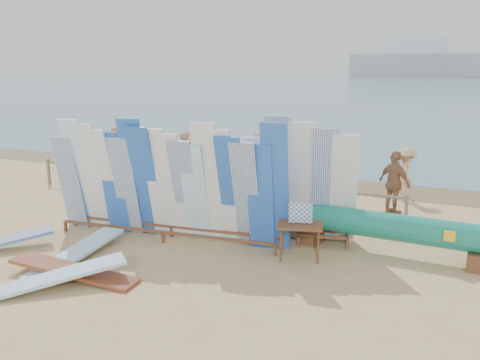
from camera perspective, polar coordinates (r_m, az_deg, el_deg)
The scene contains 28 objects.
ground at distance 13.05m, azimuth -11.03°, elevation -5.71°, with size 160.00×160.00×0.00m, color tan.
ocean at distance 138.27m, azimuth 21.86°, elevation 10.17°, with size 320.00×240.00×0.02m, color slate.
wet_sand_strip at distance 19.14m, azimuth 1.52°, elevation 0.45°, with size 40.00×2.60×0.01m, color brown.
distant_ship at distance 191.00m, azimuth 19.20°, elevation 12.44°, with size 45.00×8.00×14.00m.
fence at distance 15.32m, azimuth -4.64°, elevation -0.30°, with size 12.08×0.08×0.90m.
main_surfboard_rack at distance 12.00m, azimuth -8.32°, elevation -0.73°, with size 5.90×1.35×2.94m.
side_surfboard_rack at distance 11.69m, azimuth 6.79°, elevation -0.78°, with size 2.71×1.40×3.02m.
outrigger_canoe at distance 11.58m, azimuth 16.59°, elevation -5.24°, with size 6.69×0.90×0.95m.
vendor_table at distance 11.02m, azimuth 6.73°, elevation -6.74°, with size 1.09×0.90×1.26m.
flat_board_c at distance 10.68m, azimuth -18.13°, elevation -10.38°, with size 0.56×2.70×0.07m, color brown.
flat_board_b at distance 10.32m, azimuth -20.21°, elevation -11.35°, with size 0.56×2.70×0.07m, color #9AD1F6.
flat_board_a at distance 11.61m, azimuth -17.85°, elevation -8.46°, with size 0.56×2.70×0.07m, color #9AD1F6.
beach_chair_left at distance 15.98m, azimuth -1.31°, elevation -1.19°, with size 0.68×0.69×0.78m.
beach_chair_right at distance 15.81m, azimuth 3.37°, elevation -1.27°, with size 0.75×0.76×0.87m.
stroller at distance 15.72m, azimuth 0.54°, elevation -0.58°, with size 0.69×0.90×1.13m.
beachgoer_9 at distance 16.32m, azimuth 18.15°, elevation 0.62°, with size 1.07×0.44×1.65m, color tan.
beachgoer_2 at distance 17.63m, azimuth -6.23°, elevation 2.36°, with size 0.90×0.43×1.84m, color beige.
beachgoer_5 at distance 18.23m, azimuth 2.21°, elevation 2.67°, with size 1.65×0.53×1.78m, color beige.
beachgoer_3 at distance 17.45m, azimuth -5.05°, elevation 2.21°, with size 1.16×0.48×1.80m, color tan.
beachgoer_7 at distance 16.86m, azimuth 9.44°, elevation 1.70°, with size 0.65×0.36×1.79m, color #8C6042.
beachgoer_6 at distance 15.66m, azimuth 0.11°, elevation 0.83°, with size 0.82×0.39×1.68m, color tan.
beachgoer_extra_1 at distance 21.37m, azimuth -13.19°, elevation 3.80°, with size 1.03×0.44×1.76m, color #8C6042.
beachgoer_0 at distance 20.42m, azimuth -18.15°, elevation 2.88°, with size 0.78×0.37×1.60m, color tan.
beachgoer_4 at distance 15.80m, azimuth 1.86°, elevation 0.88°, with size 0.97×0.42×1.66m, color #8C6042.
beachgoer_11 at distance 22.02m, azimuth -13.78°, elevation 3.77°, with size 1.44×0.47×1.56m, color beige.
beachgoer_1 at distance 17.96m, azimuth -10.25°, elevation 2.34°, with size 0.65×0.36×1.79m, color #8C6042.
beachgoer_10 at distance 14.68m, azimuth 16.95°, elevation -0.32°, with size 1.05×0.45×1.79m, color #8C6042.
beachgoer_8 at distance 14.65m, azimuth 9.63°, elevation -0.36°, with size 0.78×0.37×1.60m, color beige.
Camera 1 is at (7.30, -10.01, 4.08)m, focal length 38.00 mm.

